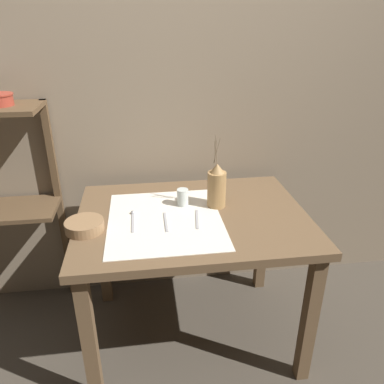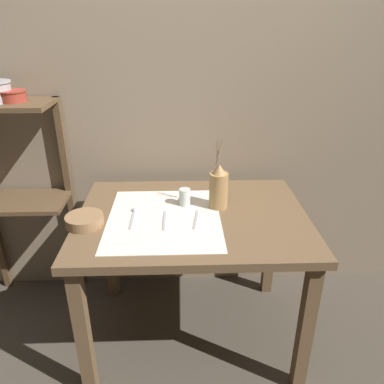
{
  "view_description": "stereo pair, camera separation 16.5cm",
  "coord_description": "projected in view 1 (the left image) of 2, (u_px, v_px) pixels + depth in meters",
  "views": [
    {
      "loc": [
        -0.22,
        -1.59,
        1.62
      ],
      "look_at": [
        -0.0,
        0.0,
        0.88
      ],
      "focal_mm": 35.0,
      "sensor_mm": 36.0,
      "label": 1
    },
    {
      "loc": [
        -0.06,
        -1.6,
        1.62
      ],
      "look_at": [
        -0.0,
        0.0,
        0.88
      ],
      "focal_mm": 35.0,
      "sensor_mm": 36.0,
      "label": 2
    }
  ],
  "objects": [
    {
      "name": "wooden_shelf_unit",
      "position": [
        2.0,
        178.0,
        1.98
      ],
      "size": [
        0.53,
        0.3,
        1.24
      ],
      "color": "brown",
      "rests_on": "ground_plane"
    },
    {
      "name": "pitcher_with_flowers",
      "position": [
        217.0,
        187.0,
        1.85
      ],
      "size": [
        0.09,
        0.09,
        0.37
      ],
      "color": "#A87F4C",
      "rests_on": "wooden_table"
    },
    {
      "name": "wooden_table",
      "position": [
        193.0,
        233.0,
        1.86
      ],
      "size": [
        1.11,
        0.83,
        0.76
      ],
      "color": "brown",
      "rests_on": "ground_plane"
    },
    {
      "name": "knife_center",
      "position": [
        197.0,
        219.0,
        1.76
      ],
      "size": [
        0.04,
        0.18,
        0.0
      ],
      "color": "#A8A8AD",
      "rests_on": "wooden_table"
    },
    {
      "name": "spoon_inner",
      "position": [
        133.0,
        216.0,
        1.78
      ],
      "size": [
        0.02,
        0.19,
        0.02
      ],
      "color": "#A8A8AD",
      "rests_on": "wooden_table"
    },
    {
      "name": "linen_cloth",
      "position": [
        165.0,
        220.0,
        1.77
      ],
      "size": [
        0.53,
        0.62,
        0.0
      ],
      "color": "silver",
      "rests_on": "wooden_table"
    },
    {
      "name": "fork_inner",
      "position": [
        166.0,
        222.0,
        1.74
      ],
      "size": [
        0.01,
        0.18,
        0.0
      ],
      "color": "#A8A8AD",
      "rests_on": "wooden_table"
    },
    {
      "name": "stone_wall_back",
      "position": [
        180.0,
        102.0,
        2.11
      ],
      "size": [
        7.0,
        0.06,
        2.4
      ],
      "color": "gray",
      "rests_on": "ground_plane"
    },
    {
      "name": "glass_tumbler_near",
      "position": [
        183.0,
        197.0,
        1.89
      ],
      "size": [
        0.06,
        0.06,
        0.09
      ],
      "color": "silver",
      "rests_on": "wooden_table"
    },
    {
      "name": "ground_plane",
      "position": [
        192.0,
        332.0,
        2.14
      ],
      "size": [
        12.0,
        12.0,
        0.0
      ],
      "primitive_type": "plane",
      "color": "#473F35"
    },
    {
      "name": "wooden_bowl",
      "position": [
        85.0,
        226.0,
        1.67
      ],
      "size": [
        0.17,
        0.17,
        0.05
      ],
      "color": "#8E6B47",
      "rests_on": "wooden_table"
    }
  ]
}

